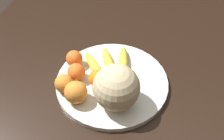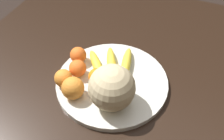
{
  "view_description": "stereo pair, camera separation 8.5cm",
  "coord_description": "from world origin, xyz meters",
  "px_view_note": "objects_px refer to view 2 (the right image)",
  "views": [
    {
      "loc": [
        0.63,
        0.2,
        1.42
      ],
      "look_at": [
        0.05,
        0.05,
        0.81
      ],
      "focal_mm": 42.0,
      "sensor_mm": 36.0,
      "label": 1
    },
    {
      "loc": [
        0.6,
        0.28,
        1.42
      ],
      "look_at": [
        0.05,
        0.05,
        0.81
      ],
      "focal_mm": 42.0,
      "sensor_mm": 36.0,
      "label": 2
    }
  ],
  "objects_px": {
    "orange_front_left": "(73,88)",
    "orange_back_right": "(64,78)",
    "kitchen_table": "(106,87)",
    "fruit_bowl": "(112,82)",
    "banana_bunch": "(112,64)",
    "orange_mid_center": "(97,77)",
    "orange_front_right": "(78,68)",
    "melon": "(112,88)",
    "orange_back_left": "(78,55)"
  },
  "relations": [
    {
      "from": "melon",
      "to": "orange_mid_center",
      "type": "relative_size",
      "value": 2.48
    },
    {
      "from": "orange_back_left",
      "to": "orange_front_left",
      "type": "bearing_deg",
      "value": 22.19
    },
    {
      "from": "orange_back_right",
      "to": "orange_front_right",
      "type": "bearing_deg",
      "value": 160.36
    },
    {
      "from": "melon",
      "to": "orange_back_left",
      "type": "xyz_separation_m",
      "value": [
        -0.13,
        -0.18,
        -0.04
      ]
    },
    {
      "from": "kitchen_table",
      "to": "orange_back_right",
      "type": "xyz_separation_m",
      "value": [
        0.13,
        -0.09,
        0.14
      ]
    },
    {
      "from": "orange_mid_center",
      "to": "kitchen_table",
      "type": "bearing_deg",
      "value": -175.57
    },
    {
      "from": "melon",
      "to": "orange_back_right",
      "type": "distance_m",
      "value": 0.18
    },
    {
      "from": "melon",
      "to": "orange_front_left",
      "type": "xyz_separation_m",
      "value": [
        0.02,
        -0.12,
        -0.04
      ]
    },
    {
      "from": "fruit_bowl",
      "to": "orange_back_right",
      "type": "height_order",
      "value": "orange_back_right"
    },
    {
      "from": "banana_bunch",
      "to": "orange_mid_center",
      "type": "xyz_separation_m",
      "value": [
        0.08,
        -0.02,
        0.01
      ]
    },
    {
      "from": "banana_bunch",
      "to": "orange_back_left",
      "type": "bearing_deg",
      "value": 70.08
    },
    {
      "from": "orange_back_left",
      "to": "orange_front_right",
      "type": "bearing_deg",
      "value": 26.35
    },
    {
      "from": "orange_front_left",
      "to": "orange_front_right",
      "type": "height_order",
      "value": "orange_front_left"
    },
    {
      "from": "banana_bunch",
      "to": "orange_front_left",
      "type": "bearing_deg",
      "value": 131.78
    },
    {
      "from": "melon",
      "to": "orange_front_left",
      "type": "relative_size",
      "value": 1.97
    },
    {
      "from": "orange_front_left",
      "to": "orange_mid_center",
      "type": "height_order",
      "value": "orange_front_left"
    },
    {
      "from": "kitchen_table",
      "to": "melon",
      "type": "xyz_separation_m",
      "value": [
        0.14,
        0.08,
        0.19
      ]
    },
    {
      "from": "orange_front_left",
      "to": "orange_back_left",
      "type": "height_order",
      "value": "orange_front_left"
    },
    {
      "from": "orange_back_left",
      "to": "orange_back_right",
      "type": "bearing_deg",
      "value": 4.21
    },
    {
      "from": "fruit_bowl",
      "to": "banana_bunch",
      "type": "relative_size",
      "value": 1.95
    },
    {
      "from": "kitchen_table",
      "to": "orange_back_right",
      "type": "height_order",
      "value": "orange_back_right"
    },
    {
      "from": "orange_back_right",
      "to": "orange_back_left",
      "type": "bearing_deg",
      "value": -175.79
    },
    {
      "from": "kitchen_table",
      "to": "fruit_bowl",
      "type": "distance_m",
      "value": 0.13
    },
    {
      "from": "fruit_bowl",
      "to": "orange_mid_center",
      "type": "distance_m",
      "value": 0.06
    },
    {
      "from": "orange_back_right",
      "to": "orange_front_left",
      "type": "bearing_deg",
      "value": 60.27
    },
    {
      "from": "orange_back_left",
      "to": "orange_back_right",
      "type": "xyz_separation_m",
      "value": [
        0.12,
        0.01,
        0.0
      ]
    },
    {
      "from": "orange_back_right",
      "to": "orange_mid_center",
      "type": "bearing_deg",
      "value": 116.87
    },
    {
      "from": "orange_front_right",
      "to": "orange_back_right",
      "type": "xyz_separation_m",
      "value": [
        0.06,
        -0.02,
        0.0
      ]
    },
    {
      "from": "fruit_bowl",
      "to": "orange_back_left",
      "type": "height_order",
      "value": "orange_back_left"
    },
    {
      "from": "banana_bunch",
      "to": "orange_front_right",
      "type": "xyz_separation_m",
      "value": [
        0.07,
        -0.09,
        0.01
      ]
    },
    {
      "from": "banana_bunch",
      "to": "orange_front_right",
      "type": "bearing_deg",
      "value": 101.56
    },
    {
      "from": "fruit_bowl",
      "to": "orange_front_left",
      "type": "bearing_deg",
      "value": -39.07
    },
    {
      "from": "kitchen_table",
      "to": "orange_front_right",
      "type": "relative_size",
      "value": 20.41
    },
    {
      "from": "banana_bunch",
      "to": "orange_mid_center",
      "type": "bearing_deg",
      "value": 140.98
    },
    {
      "from": "orange_front_right",
      "to": "orange_mid_center",
      "type": "relative_size",
      "value": 1.03
    },
    {
      "from": "orange_front_right",
      "to": "orange_mid_center",
      "type": "xyz_separation_m",
      "value": [
        0.01,
        0.08,
        -0.0
      ]
    },
    {
      "from": "melon",
      "to": "orange_back_right",
      "type": "xyz_separation_m",
      "value": [
        -0.01,
        -0.17,
        -0.04
      ]
    },
    {
      "from": "orange_front_right",
      "to": "orange_front_left",
      "type": "bearing_deg",
      "value": 19.21
    },
    {
      "from": "orange_front_right",
      "to": "orange_mid_center",
      "type": "bearing_deg",
      "value": 83.04
    },
    {
      "from": "kitchen_table",
      "to": "orange_front_left",
      "type": "bearing_deg",
      "value": -13.85
    },
    {
      "from": "kitchen_table",
      "to": "orange_front_left",
      "type": "distance_m",
      "value": 0.22
    },
    {
      "from": "orange_front_right",
      "to": "orange_back_right",
      "type": "bearing_deg",
      "value": -19.64
    },
    {
      "from": "orange_front_right",
      "to": "orange_back_right",
      "type": "relative_size",
      "value": 0.99
    },
    {
      "from": "melon",
      "to": "banana_bunch",
      "type": "xyz_separation_m",
      "value": [
        -0.14,
        -0.06,
        -0.05
      ]
    },
    {
      "from": "kitchen_table",
      "to": "banana_bunch",
      "type": "distance_m",
      "value": 0.13
    },
    {
      "from": "orange_front_left",
      "to": "orange_back_left",
      "type": "relative_size",
      "value": 1.24
    },
    {
      "from": "orange_front_left",
      "to": "orange_back_right",
      "type": "height_order",
      "value": "orange_front_left"
    },
    {
      "from": "kitchen_table",
      "to": "melon",
      "type": "relative_size",
      "value": 8.51
    },
    {
      "from": "orange_back_right",
      "to": "banana_bunch",
      "type": "bearing_deg",
      "value": 139.14
    },
    {
      "from": "orange_front_right",
      "to": "orange_back_right",
      "type": "distance_m",
      "value": 0.06
    }
  ]
}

